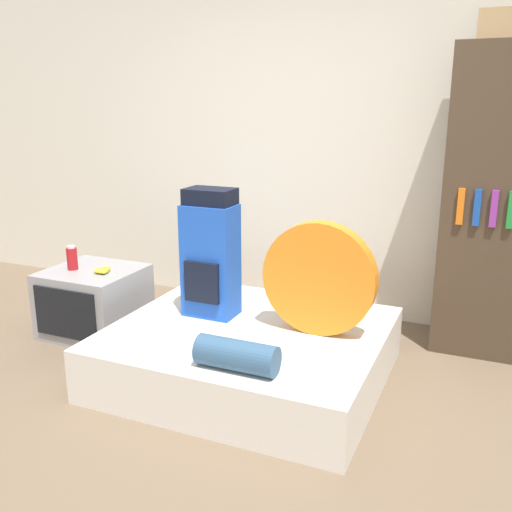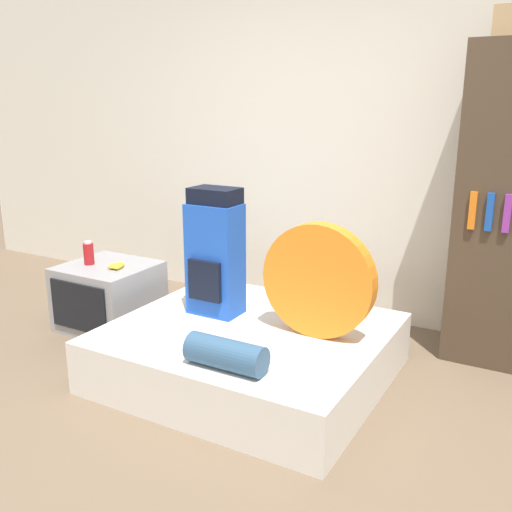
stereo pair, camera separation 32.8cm
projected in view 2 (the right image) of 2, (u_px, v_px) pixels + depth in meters
ground_plane at (180, 442)px, 2.83m from camera, size 16.00×16.00×0.00m
wall_back at (343, 147)px, 4.24m from camera, size 8.00×0.05×2.60m
bed at (249, 351)px, 3.47m from camera, size 1.58×1.42×0.32m
backpack at (215, 254)px, 3.56m from camera, size 0.32×0.25×0.80m
tent_bag at (319, 280)px, 3.23m from camera, size 0.66×0.10×0.66m
sleeping_roll at (226, 354)px, 2.88m from camera, size 0.43×0.16×0.16m
television at (109, 296)px, 4.21m from camera, size 0.63×0.61×0.48m
canister at (89, 253)px, 4.15m from camera, size 0.07×0.07×0.17m
banana_bunch at (118, 266)px, 4.07m from camera, size 0.11×0.14×0.04m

